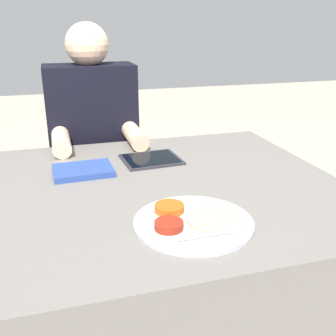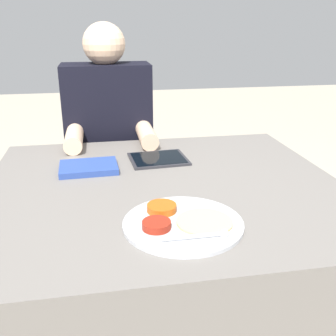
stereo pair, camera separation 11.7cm
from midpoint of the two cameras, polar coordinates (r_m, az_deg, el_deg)
dining_table at (r=1.38m, az=2.08°, el=-15.96°), size 1.09×0.98×0.71m
thali_tray at (r=0.97m, az=5.39°, el=-7.95°), size 0.30×0.30×0.03m
red_notebook at (r=1.33m, az=-9.01°, el=-0.01°), size 0.20×0.15×0.02m
tablet_device at (r=1.41m, az=0.95°, el=1.30°), size 0.21×0.18×0.01m
person_diner at (r=1.84m, az=-6.54°, el=0.49°), size 0.38×0.43×1.18m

